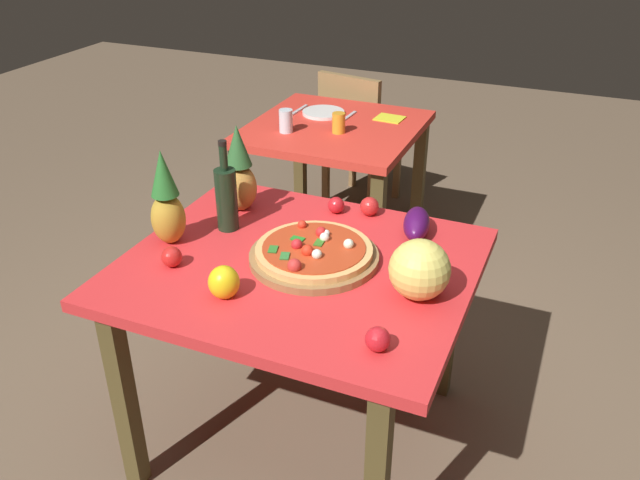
{
  "coord_description": "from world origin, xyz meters",
  "views": [
    {
      "loc": [
        0.79,
        -1.67,
        1.87
      ],
      "look_at": [
        0.04,
        0.08,
        0.8
      ],
      "focal_mm": 37.21,
      "sensor_mm": 36.0,
      "label": 1
    }
  ],
  "objects_px": {
    "tomato_beside_pepper": "(336,205)",
    "tomato_by_bottle": "(172,257)",
    "pizza": "(314,250)",
    "knife_utensil": "(348,117)",
    "pizza_board": "(314,257)",
    "wine_bottle": "(226,197)",
    "tomato_at_corner": "(369,206)",
    "pineapple_right": "(166,202)",
    "drinking_glass_juice": "(339,123)",
    "tomato_near_board": "(378,339)",
    "eggplant": "(417,224)",
    "dinner_plate": "(323,113)",
    "bell_pepper": "(224,282)",
    "napkin_folded": "(390,118)",
    "dining_chair": "(357,132)",
    "drinking_glass_water": "(286,121)",
    "melon": "(420,270)",
    "background_table": "(334,148)",
    "pineapple_left": "(239,173)",
    "display_table": "(299,286)",
    "fork_utensil": "(299,110)"
  },
  "relations": [
    {
      "from": "tomato_beside_pepper",
      "to": "tomato_by_bottle",
      "type": "bearing_deg",
      "value": -121.51
    },
    {
      "from": "pizza",
      "to": "tomato_by_bottle",
      "type": "relative_size",
      "value": 5.69
    },
    {
      "from": "tomato_by_bottle",
      "to": "knife_utensil",
      "type": "bearing_deg",
      "value": 90.11
    },
    {
      "from": "pizza_board",
      "to": "tomato_by_bottle",
      "type": "distance_m",
      "value": 0.46
    },
    {
      "from": "wine_bottle",
      "to": "tomato_at_corner",
      "type": "height_order",
      "value": "wine_bottle"
    },
    {
      "from": "pineapple_right",
      "to": "drinking_glass_juice",
      "type": "xyz_separation_m",
      "value": [
        0.13,
        1.23,
        -0.1
      ]
    },
    {
      "from": "tomato_near_board",
      "to": "pizza_board",
      "type": "bearing_deg",
      "value": 133.45
    },
    {
      "from": "pizza",
      "to": "knife_utensil",
      "type": "xyz_separation_m",
      "value": [
        -0.41,
        1.38,
        -0.04
      ]
    },
    {
      "from": "eggplant",
      "to": "dinner_plate",
      "type": "relative_size",
      "value": 0.91
    },
    {
      "from": "eggplant",
      "to": "tomato_by_bottle",
      "type": "relative_size",
      "value": 2.97
    },
    {
      "from": "bell_pepper",
      "to": "tomato_at_corner",
      "type": "height_order",
      "value": "bell_pepper"
    },
    {
      "from": "napkin_folded",
      "to": "tomato_at_corner",
      "type": "bearing_deg",
      "value": -76.13
    },
    {
      "from": "wine_bottle",
      "to": "bell_pepper",
      "type": "distance_m",
      "value": 0.44
    },
    {
      "from": "tomato_near_board",
      "to": "dinner_plate",
      "type": "height_order",
      "value": "tomato_near_board"
    },
    {
      "from": "eggplant",
      "to": "pizza",
      "type": "bearing_deg",
      "value": -131.11
    },
    {
      "from": "dining_chair",
      "to": "pineapple_right",
      "type": "relative_size",
      "value": 2.54
    },
    {
      "from": "dining_chair",
      "to": "drinking_glass_juice",
      "type": "xyz_separation_m",
      "value": [
        0.17,
        -0.74,
        0.32
      ]
    },
    {
      "from": "tomato_by_bottle",
      "to": "drinking_glass_water",
      "type": "height_order",
      "value": "drinking_glass_water"
    },
    {
      "from": "pizza",
      "to": "drinking_glass_water",
      "type": "height_order",
      "value": "drinking_glass_water"
    },
    {
      "from": "wine_bottle",
      "to": "bell_pepper",
      "type": "xyz_separation_m",
      "value": [
        0.21,
        -0.38,
        -0.07
      ]
    },
    {
      "from": "tomato_near_board",
      "to": "napkin_folded",
      "type": "distance_m",
      "value": 1.88
    },
    {
      "from": "tomato_beside_pepper",
      "to": "dining_chair",
      "type": "bearing_deg",
      "value": 107.22
    },
    {
      "from": "napkin_folded",
      "to": "tomato_by_bottle",
      "type": "bearing_deg",
      "value": -96.89
    },
    {
      "from": "wine_bottle",
      "to": "tomato_by_bottle",
      "type": "relative_size",
      "value": 4.89
    },
    {
      "from": "pizza_board",
      "to": "dinner_plate",
      "type": "xyz_separation_m",
      "value": [
        -0.55,
        1.38,
        -0.0
      ]
    },
    {
      "from": "pizza",
      "to": "bell_pepper",
      "type": "relative_size",
      "value": 3.68
    },
    {
      "from": "tomato_by_bottle",
      "to": "wine_bottle",
      "type": "bearing_deg",
      "value": 83.07
    },
    {
      "from": "tomato_by_bottle",
      "to": "drinking_glass_water",
      "type": "relative_size",
      "value": 0.6
    },
    {
      "from": "eggplant",
      "to": "tomato_near_board",
      "type": "distance_m",
      "value": 0.66
    },
    {
      "from": "tomato_by_bottle",
      "to": "dinner_plate",
      "type": "bearing_deg",
      "value": 95.13
    },
    {
      "from": "bell_pepper",
      "to": "melon",
      "type": "bearing_deg",
      "value": 22.95
    },
    {
      "from": "eggplant",
      "to": "drinking_glass_water",
      "type": "bearing_deg",
      "value": 138.61
    },
    {
      "from": "dining_chair",
      "to": "tomato_near_board",
      "type": "relative_size",
      "value": 12.36
    },
    {
      "from": "tomato_near_board",
      "to": "dinner_plate",
      "type": "bearing_deg",
      "value": 117.02
    },
    {
      "from": "background_table",
      "to": "pizza",
      "type": "xyz_separation_m",
      "value": [
        0.43,
        -1.25,
        0.16
      ]
    },
    {
      "from": "bell_pepper",
      "to": "tomato_by_bottle",
      "type": "distance_m",
      "value": 0.26
    },
    {
      "from": "bell_pepper",
      "to": "tomato_beside_pepper",
      "type": "height_order",
      "value": "bell_pepper"
    },
    {
      "from": "pineapple_left",
      "to": "drinking_glass_juice",
      "type": "xyz_separation_m",
      "value": [
        0.03,
        0.91,
        -0.1
      ]
    },
    {
      "from": "display_table",
      "to": "knife_utensil",
      "type": "relative_size",
      "value": 6.21
    },
    {
      "from": "pizza_board",
      "to": "pizza",
      "type": "distance_m",
      "value": 0.03
    },
    {
      "from": "tomato_at_corner",
      "to": "drinking_glass_water",
      "type": "distance_m",
      "value": 0.96
    },
    {
      "from": "tomato_by_bottle",
      "to": "napkin_folded",
      "type": "height_order",
      "value": "tomato_by_bottle"
    },
    {
      "from": "tomato_beside_pepper",
      "to": "tomato_near_board",
      "type": "height_order",
      "value": "tomato_near_board"
    },
    {
      "from": "fork_utensil",
      "to": "dinner_plate",
      "type": "bearing_deg",
      "value": 2.45
    },
    {
      "from": "display_table",
      "to": "wine_bottle",
      "type": "distance_m",
      "value": 0.41
    },
    {
      "from": "pineapple_left",
      "to": "pineapple_right",
      "type": "relative_size",
      "value": 0.99
    },
    {
      "from": "melon",
      "to": "eggplant",
      "type": "relative_size",
      "value": 0.92
    },
    {
      "from": "wine_bottle",
      "to": "dining_chair",
      "type": "bearing_deg",
      "value": 95.43
    },
    {
      "from": "pizza",
      "to": "pineapple_left",
      "type": "distance_m",
      "value": 0.48
    },
    {
      "from": "bell_pepper",
      "to": "napkin_folded",
      "type": "relative_size",
      "value": 0.74
    }
  ]
}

